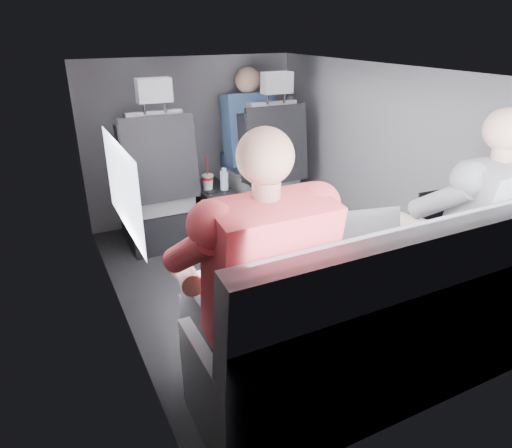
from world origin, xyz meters
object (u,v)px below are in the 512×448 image
rear_bench (372,333)px  passenger_rear_right (463,232)px  front_seat_left (157,197)px  passenger_rear_left (252,286)px  water_bottle (224,180)px  laptop_black (430,218)px  soda_cup (208,182)px  laptop_silver (351,242)px  laptop_white (228,274)px  center_console (213,210)px  passenger_front_right (248,132)px  front_seat_right (265,180)px

rear_bench → passenger_rear_right: size_ratio=1.27×
front_seat_left → passenger_rear_left: size_ratio=0.98×
passenger_rear_left → passenger_rear_right: 1.16m
rear_bench → water_bottle: size_ratio=8.92×
passenger_rear_left → passenger_rear_right: size_ratio=1.02×
laptop_black → passenger_rear_left: 1.19m
rear_bench → soda_cup: rear_bench is taller
front_seat_left → rear_bench: size_ratio=0.79×
rear_bench → laptop_silver: (0.05, 0.26, 0.32)m
rear_bench → water_bottle: bearing=88.3°
front_seat_left → laptop_white: size_ratio=3.29×
center_console → passenger_front_right: size_ratio=0.57×
center_console → laptop_white: bearing=-109.1°
passenger_rear_right → laptop_silver: bearing=162.9°
rear_bench → laptop_black: 0.77m
soda_cup → passenger_rear_left: size_ratio=0.21×
rear_bench → laptop_black: size_ratio=4.62×
front_seat_left → passenger_rear_left: 1.83m
passenger_rear_left → passenger_rear_right: passenger_rear_left is taller
laptop_white → laptop_black: 1.20m
soda_cup → passenger_front_right: size_ratio=0.32×
passenger_front_right → passenger_rear_right: bearing=-85.0°
rear_bench → laptop_silver: bearing=78.9°
laptop_white → passenger_rear_right: size_ratio=0.31×
passenger_front_right → center_console: bearing=-152.8°
laptop_black → passenger_rear_right: passenger_rear_right is taller
front_seat_right → passenger_rear_left: size_ratio=0.98×
front_seat_right → laptop_white: front_seat_right is taller
passenger_rear_left → passenger_front_right: size_ratio=1.53×
soda_cup → laptop_white: size_ratio=0.70×
front_seat_left → laptop_silver: size_ratio=3.26×
front_seat_right → passenger_rear_right: (0.15, -1.81, 0.24)m
water_bottle → passenger_rear_right: 1.81m
passenger_rear_right → laptop_black: bearing=87.1°
front_seat_left → front_seat_right: same height
water_bottle → laptop_black: (0.56, -1.49, 0.15)m
front_seat_left → passenger_front_right: 0.98m
laptop_black → rear_bench: bearing=-152.5°
soda_cup → front_seat_left: bearing=177.1°
center_console → soda_cup: bearing=-131.5°
center_console → laptop_black: bearing=-69.2°
laptop_silver → passenger_rear_right: 0.58m
front_seat_left → soda_cup: bearing=-2.9°
water_bottle → passenger_front_right: bearing=43.1°
laptop_white → passenger_front_right: passenger_front_right is taller
water_bottle → laptop_white: size_ratio=0.47×
water_bottle → passenger_rear_left: 1.83m
front_seat_right → water_bottle: bearing=-167.5°
water_bottle → laptop_silver: size_ratio=0.46×
front_seat_left → rear_bench: front_seat_left is taller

